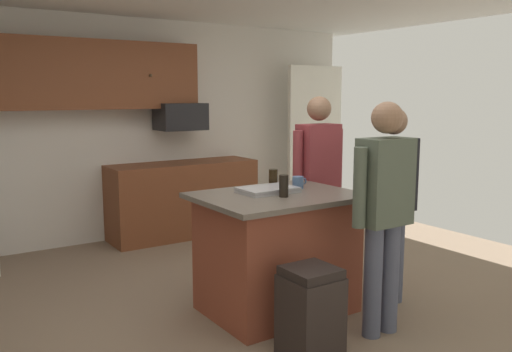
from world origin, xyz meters
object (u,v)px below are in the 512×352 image
object	(u,v)px
kitchen_island	(277,252)
person_guest_left	(391,194)
person_guest_right	(318,174)
mug_blue_stoneware	(298,182)
serving_tray	(268,190)
person_elder_center	(384,203)
tumbler_amber	(273,178)
trash_bin	(310,313)
microwave_over_range	(180,117)
glass_short_whisky	(284,186)

from	to	relation	value
kitchen_island	person_guest_left	xyz separation A→B (m)	(0.84, -0.40, 0.44)
person_guest_right	mug_blue_stoneware	size ratio (longest dim) A/B	12.59
serving_tray	person_elder_center	bearing A→B (deg)	-64.96
person_guest_left	tumbler_amber	world-z (taller)	person_guest_left
kitchen_island	person_guest_left	distance (m)	1.03
tumbler_amber	trash_bin	distance (m)	1.35
person_elder_center	tumbler_amber	world-z (taller)	person_elder_center
kitchen_island	trash_bin	world-z (taller)	kitchen_island
microwave_over_range	person_guest_left	world-z (taller)	person_guest_left
microwave_over_range	person_elder_center	xyz separation A→B (m)	(-0.03, -3.30, -0.49)
person_elder_center	tumbler_amber	distance (m)	1.08
person_guest_left	trash_bin	distance (m)	1.33
person_guest_left	serving_tray	size ratio (longest dim) A/B	3.66
microwave_over_range	glass_short_whisky	size ratio (longest dim) A/B	3.31
microwave_over_range	glass_short_whisky	bearing A→B (deg)	-99.13
kitchen_island	mug_blue_stoneware	size ratio (longest dim) A/B	9.09
person_guest_right	mug_blue_stoneware	xyz separation A→B (m)	(-0.51, -0.35, 0.01)
microwave_over_range	serving_tray	xyz separation A→B (m)	(-0.43, -2.45, -0.48)
microwave_over_range	person_guest_right	distance (m)	2.17
microwave_over_range	person_elder_center	distance (m)	3.34
person_guest_right	person_guest_left	xyz separation A→B (m)	(0.05, -0.86, -0.06)
mug_blue_stoneware	tumbler_amber	xyz separation A→B (m)	(-0.12, 0.19, 0.02)
glass_short_whisky	serving_tray	bearing A→B (deg)	89.18
kitchen_island	person_guest_left	bearing A→B (deg)	-25.19
tumbler_amber	mug_blue_stoneware	bearing A→B (deg)	-57.08
person_elder_center	trash_bin	distance (m)	0.92
person_guest_left	tumbler_amber	bearing A→B (deg)	-20.80
person_elder_center	trash_bin	world-z (taller)	person_elder_center
kitchen_island	tumbler_amber	distance (m)	0.64
person_elder_center	person_guest_left	world-z (taller)	person_elder_center
microwave_over_range	person_elder_center	bearing A→B (deg)	-90.46
trash_bin	mug_blue_stoneware	bearing A→B (deg)	56.86
person_elder_center	tumbler_amber	xyz separation A→B (m)	(-0.20, 1.06, 0.06)
person_guest_right	trash_bin	size ratio (longest dim) A/B	2.78
serving_tray	mug_blue_stoneware	bearing A→B (deg)	3.63
mug_blue_stoneware	person_elder_center	bearing A→B (deg)	-84.83
microwave_over_range	person_guest_left	size ratio (longest dim) A/B	0.35
tumbler_amber	serving_tray	xyz separation A→B (m)	(-0.20, -0.21, -0.05)
person_elder_center	kitchen_island	bearing A→B (deg)	0.00
mug_blue_stoneware	person_guest_right	bearing A→B (deg)	34.71
person_guest_right	serving_tray	world-z (taller)	person_guest_right
mug_blue_stoneware	trash_bin	world-z (taller)	mug_blue_stoneware
microwave_over_range	kitchen_island	bearing A→B (deg)	-98.92
microwave_over_range	serving_tray	bearing A→B (deg)	-99.85
person_elder_center	mug_blue_stoneware	world-z (taller)	person_elder_center
person_guest_left	glass_short_whisky	world-z (taller)	person_guest_left
trash_bin	microwave_over_range	bearing A→B (deg)	78.47
person_elder_center	glass_short_whisky	world-z (taller)	person_elder_center
microwave_over_range	trash_bin	world-z (taller)	microwave_over_range
person_guest_right	serving_tray	bearing A→B (deg)	-5.86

